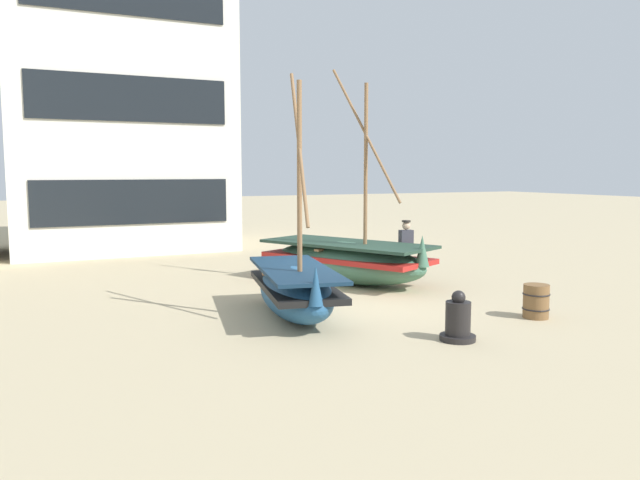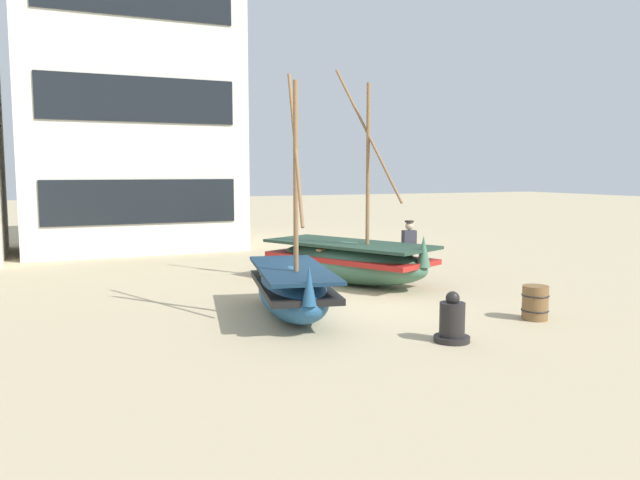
# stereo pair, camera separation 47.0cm
# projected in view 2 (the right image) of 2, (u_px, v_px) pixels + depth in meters

# --- Properties ---
(ground_plane) EXTENTS (120.00, 120.00, 0.00)m
(ground_plane) POSITION_uv_depth(u_px,v_px,m) (338.00, 307.00, 14.06)
(ground_plane) COLOR tan
(fishing_boat_near_left) EXTENTS (2.14, 4.04, 5.00)m
(fishing_boat_near_left) POSITION_uv_depth(u_px,v_px,m) (292.00, 289.00, 13.02)
(fishing_boat_near_left) COLOR #23517A
(fishing_boat_near_left) RESTS_ON ground
(fishing_boat_centre_large) EXTENTS (3.71, 5.12, 5.71)m
(fishing_boat_centre_large) POSITION_uv_depth(u_px,v_px,m) (350.00, 260.00, 16.95)
(fishing_boat_centre_large) COLOR #427056
(fishing_boat_centre_large) RESTS_ON ground
(fisherman_by_hull) EXTENTS (0.38, 0.26, 1.68)m
(fisherman_by_hull) POSITION_uv_depth(u_px,v_px,m) (409.00, 252.00, 17.10)
(fisherman_by_hull) COLOR #33333D
(fisherman_by_hull) RESTS_ON ground
(capstan_winch) EXTENTS (0.64, 0.64, 0.91)m
(capstan_winch) POSITION_uv_depth(u_px,v_px,m) (452.00, 322.00, 11.14)
(capstan_winch) COLOR black
(capstan_winch) RESTS_ON ground
(wooden_barrel) EXTENTS (0.56, 0.56, 0.70)m
(wooden_barrel) POSITION_uv_depth(u_px,v_px,m) (535.00, 303.00, 12.80)
(wooden_barrel) COLOR brown
(wooden_barrel) RESTS_ON ground
(harbor_building_main) EXTENTS (8.24, 6.31, 10.92)m
(harbor_building_main) POSITION_uv_depth(u_px,v_px,m) (128.00, 108.00, 24.45)
(harbor_building_main) COLOR silver
(harbor_building_main) RESTS_ON ground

